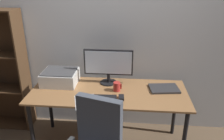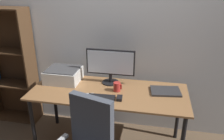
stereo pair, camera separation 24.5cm
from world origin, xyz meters
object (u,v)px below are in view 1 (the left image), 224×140
at_px(mouse, 121,98).
at_px(laptop, 164,88).
at_px(printer, 60,77).
at_px(coffee_mug, 117,87).
at_px(bookshelf, 0,71).
at_px(keyboard, 103,98).
at_px(desk, 109,97).
at_px(monitor, 108,64).

bearing_deg(mouse, laptop, 25.37).
bearing_deg(laptop, mouse, -158.54).
bearing_deg(printer, mouse, -23.05).
height_order(coffee_mug, bookshelf, bookshelf).
bearing_deg(keyboard, desk, 72.44).
xyz_separation_m(coffee_mug, printer, (-0.68, 0.13, 0.03)).
relative_size(keyboard, coffee_mug, 2.82).
xyz_separation_m(desk, mouse, (0.15, -0.16, 0.09)).
xyz_separation_m(desk, printer, (-0.59, 0.15, 0.16)).
distance_m(keyboard, mouse, 0.19).
distance_m(keyboard, bookshelf, 1.50).
height_order(keyboard, laptop, laptop).
distance_m(desk, coffee_mug, 0.16).
xyz_separation_m(monitor, bookshelf, (-1.43, 0.14, -0.20)).
relative_size(laptop, printer, 0.80).
relative_size(monitor, printer, 1.42).
bearing_deg(coffee_mug, printer, 168.88).
relative_size(keyboard, laptop, 0.91).
distance_m(laptop, bookshelf, 2.09).
xyz_separation_m(keyboard, printer, (-0.55, 0.32, 0.07)).
relative_size(mouse, bookshelf, 0.06).
bearing_deg(laptop, desk, -178.34).
bearing_deg(mouse, monitor, 111.26).
bearing_deg(mouse, bookshelf, 158.73).
bearing_deg(desk, bookshelf, 166.28).
bearing_deg(desk, monitor, 96.00).
relative_size(desk, printer, 4.34).
xyz_separation_m(laptop, printer, (-1.21, 0.06, 0.07)).
height_order(printer, bookshelf, bookshelf).
height_order(monitor, bookshelf, bookshelf).
bearing_deg(keyboard, coffee_mug, 51.59).
bearing_deg(laptop, keyboard, -165.59).
height_order(desk, coffee_mug, coffee_mug).
bearing_deg(monitor, desk, -84.00).
distance_m(coffee_mug, laptop, 0.54).
relative_size(coffee_mug, printer, 0.26).
height_order(desk, bookshelf, bookshelf).
bearing_deg(desk, laptop, 8.99).
bearing_deg(keyboard, bookshelf, 157.20).
height_order(mouse, bookshelf, bookshelf).
xyz_separation_m(monitor, keyboard, (-0.02, -0.38, -0.23)).
bearing_deg(monitor, bookshelf, 174.31).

